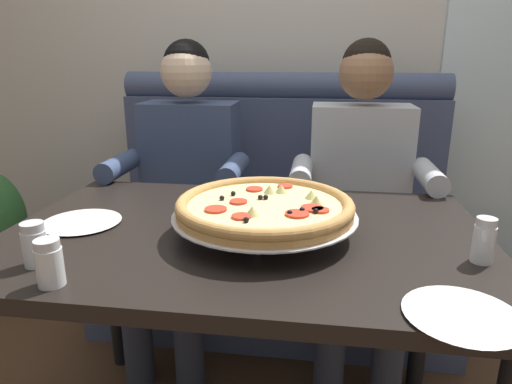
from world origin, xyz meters
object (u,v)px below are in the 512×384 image
Objects in this scene: diner_left at (185,180)px; shaker_parmesan at (35,247)px; booth_bench at (276,230)px; diner_right at (360,187)px; patio_chair at (476,156)px; plate_near_left at (81,220)px; shaker_oregano at (483,244)px; plate_near_right at (463,312)px; pizza at (265,207)px; shaker_pepper_flakes at (50,266)px; dining_table at (245,261)px.

diner_left is 12.46× the size of shaker_parmesan.
booth_bench is 1.25× the size of diner_left.
patio_chair is (0.94, 1.57, -0.19)m from diner_right.
diner_right is at bearing 37.58° from plate_near_left.
shaker_oregano is (0.93, -0.74, 0.09)m from diner_left.
plate_near_right is (0.46, -1.25, 0.36)m from booth_bench.
booth_bench is 15.62× the size of shaker_parmesan.
pizza is at bearing 139.59° from plate_near_right.
shaker_parmesan is at bearing -131.38° from diner_right.
diner_right reaches higher than patio_chair.
shaker_pepper_flakes is at bearing -43.27° from shaker_parmesan.
shaker_parmesan is at bearing -152.16° from pizza.
shaker_pepper_flakes is (-0.92, -0.24, -0.00)m from shaker_oregano.
booth_bench is 1.86× the size of patio_chair.
shaker_parmesan is at bearing -125.01° from patio_chair.
shaker_oregano is 0.27m from plate_near_right.
shaker_pepper_flakes is (-0.35, -0.36, 0.13)m from dining_table.
booth_bench is 3.27× the size of pizza.
diner_right is 5.96× the size of plate_near_right.
dining_table is at bearing -120.57° from patio_chair.
booth_bench is at bearing 90.00° from dining_table.
dining_table is at bearing 164.78° from pizza.
shaker_parmesan is 0.48× the size of plate_near_right.
diner_right reaches higher than booth_bench.
diner_left reaches higher than booth_bench.
shaker_parmesan is 1.01× the size of shaker_pepper_flakes.
shaker_parmesan is 0.90m from plate_near_right.
shaker_oregano is at bearing 9.09° from shaker_parmesan.
booth_bench is at bearing 36.54° from diner_left.
diner_left is 1.48× the size of patio_chair.
dining_table is 6.08× the size of plate_near_right.
diner_left and diner_right have the same top height.
diner_right is 0.72m from pizza.
shaker_oregano reaches higher than plate_near_right.
patio_chair is (1.76, 2.21, -0.24)m from plate_near_left.
dining_table is at bearing 142.06° from plate_near_right.
diner_left is 2.61× the size of pizza.
pizza is 0.57× the size of patio_chair.
dining_table is at bearing 168.81° from shaker_oregano.
booth_bench is 1.35m from shaker_pepper_flakes.
shaker_oregano is at bearing -107.39° from patio_chair.
dining_table is 12.08× the size of shaker_oregano.
pizza reaches higher than shaker_pepper_flakes.
booth_bench is 1.23× the size of dining_table.
pizza is (0.06, -0.02, 0.17)m from dining_table.
patio_chair is at bearing 51.35° from plate_near_left.
diner_left is at bearing 90.77° from shaker_pepper_flakes.
diner_left is (-0.36, -0.27, 0.31)m from booth_bench.
plate_near_left is at bearing -142.42° from diner_right.
shaker_parmesan is at bearing -94.66° from diner_left.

